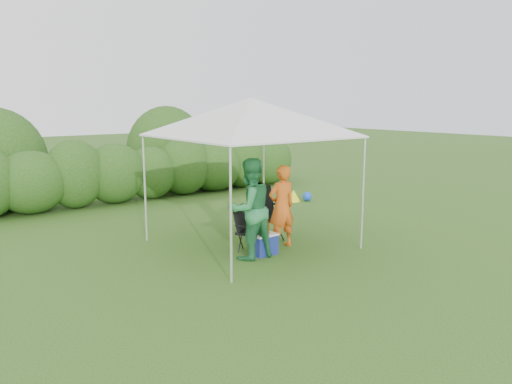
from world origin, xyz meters
TOP-DOWN VIEW (x-y plane):
  - ground at (0.00, 0.00)m, footprint 70.00×70.00m
  - hedge at (0.14, 6.00)m, footprint 11.29×1.53m
  - canopy at (0.00, 0.50)m, footprint 3.10×3.10m
  - chair_right at (0.51, 0.64)m, footprint 0.71×0.65m
  - chair_left at (-0.35, 0.17)m, footprint 0.67×0.66m
  - man at (0.37, 0.01)m, footprint 0.60×0.42m
  - woman at (-0.54, -0.19)m, footprint 0.88×0.69m
  - cooler at (-0.21, -0.18)m, footprint 0.47×0.35m
  - bottle at (-0.15, -0.22)m, footprint 0.07×0.07m
  - lawn_toy at (3.60, 3.15)m, footprint 0.65×0.54m

SIDE VIEW (x-z plane):
  - ground at x=0.00m, z-range 0.00..0.00m
  - lawn_toy at x=3.60m, z-range -0.01..0.32m
  - cooler at x=-0.21m, z-range 0.00..0.39m
  - chair_left at x=-0.35m, z-range 0.06..0.92m
  - bottle at x=-0.15m, z-range 0.39..0.64m
  - chair_right at x=0.51m, z-range 0.07..1.12m
  - man at x=0.37m, z-range 0.00..1.58m
  - hedge at x=0.14m, z-range -0.07..1.73m
  - woman at x=-0.54m, z-range 0.00..1.79m
  - canopy at x=0.00m, z-range 1.05..3.88m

